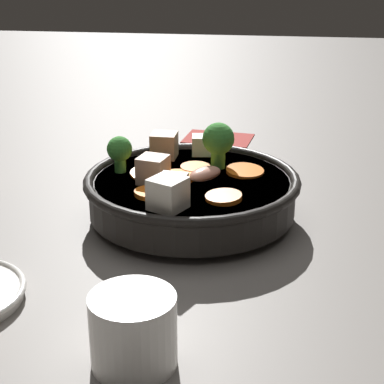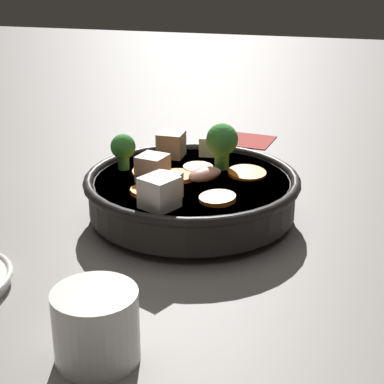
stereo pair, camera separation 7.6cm
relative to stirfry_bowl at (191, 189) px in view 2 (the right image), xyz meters
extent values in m
plane|color=slate|center=(0.00, 0.00, -0.04)|extent=(3.00, 3.00, 0.00)
cylinder|color=black|center=(0.00, 0.00, -0.03)|extent=(0.13, 0.13, 0.01)
cylinder|color=black|center=(0.00, 0.00, -0.01)|extent=(0.24, 0.24, 0.04)
torus|color=black|center=(0.00, 0.00, 0.01)|extent=(0.25, 0.25, 0.01)
cylinder|color=brown|center=(0.00, 0.00, 0.00)|extent=(0.23, 0.23, 0.02)
cylinder|color=orange|center=(-0.04, 0.06, 0.02)|extent=(0.05, 0.05, 0.01)
cylinder|color=orange|center=(0.04, 0.05, 0.02)|extent=(0.06, 0.06, 0.01)
cylinder|color=orange|center=(0.05, -0.01, 0.02)|extent=(0.06, 0.06, 0.01)
cylinder|color=orange|center=(0.02, 0.00, 0.02)|extent=(0.05, 0.05, 0.01)
cylinder|color=orange|center=(0.00, -0.03, 0.02)|extent=(0.05, 0.05, 0.01)
cylinder|color=orange|center=(-0.06, -0.03, 0.01)|extent=(0.06, 0.06, 0.01)
cylinder|color=green|center=(-0.03, -0.05, 0.02)|extent=(0.02, 0.02, 0.02)
sphere|color=#388433|center=(-0.03, -0.05, 0.05)|extent=(0.04, 0.04, 0.04)
cylinder|color=green|center=(0.09, -0.01, 0.02)|extent=(0.01, 0.01, 0.02)
sphere|color=#388433|center=(0.09, -0.01, 0.04)|extent=(0.03, 0.03, 0.03)
cube|color=tan|center=(0.05, -0.08, 0.03)|extent=(0.03, 0.03, 0.03)
cube|color=silver|center=(0.01, 0.09, 0.03)|extent=(0.05, 0.05, 0.03)
cube|color=silver|center=(0.01, 0.07, 0.03)|extent=(0.03, 0.03, 0.03)
cube|color=silver|center=(0.00, -0.09, 0.03)|extent=(0.03, 0.03, 0.02)
cube|color=tan|center=(0.04, 0.02, 0.03)|extent=(0.04, 0.04, 0.03)
ellipsoid|color=#EA9E84|center=(-0.02, 0.00, 0.02)|extent=(0.05, 0.05, 0.02)
cylinder|color=white|center=(0.01, 0.28, -0.01)|extent=(0.07, 0.07, 0.06)
cylinder|color=brown|center=(0.01, 0.28, 0.01)|extent=(0.06, 0.06, 0.00)
cube|color=#A33833|center=(0.00, -0.32, -0.04)|extent=(0.12, 0.09, 0.00)
camera|label=1|loc=(-0.10, 0.70, 0.28)|focal=60.00mm
camera|label=2|loc=(-0.17, 0.68, 0.28)|focal=60.00mm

